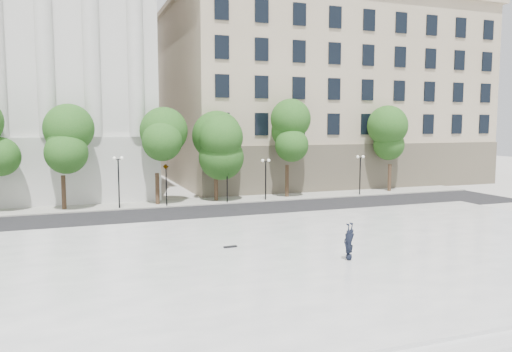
# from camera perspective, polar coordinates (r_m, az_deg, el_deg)

# --- Properties ---
(ground) EXTENTS (160.00, 160.00, 0.00)m
(ground) POSITION_cam_1_polar(r_m,az_deg,el_deg) (23.31, 5.00, -11.86)
(ground) COLOR #B8B4AD
(ground) RESTS_ON ground
(plaza) EXTENTS (44.00, 22.00, 0.45)m
(plaza) POSITION_cam_1_polar(r_m,az_deg,el_deg) (25.88, 2.14, -9.50)
(plaza) COLOR white
(plaza) RESTS_ON ground
(street) EXTENTS (60.00, 8.00, 0.02)m
(street) POSITION_cam_1_polar(r_m,az_deg,el_deg) (39.87, -6.10, -4.35)
(street) COLOR black
(street) RESTS_ON ground
(far_sidewalk) EXTENTS (60.00, 4.00, 0.12)m
(far_sidewalk) POSITION_cam_1_polar(r_m,az_deg,el_deg) (45.62, -7.94, -3.00)
(far_sidewalk) COLOR #B6B3A8
(far_sidewalk) RESTS_ON ground
(building_east) EXTENTS (36.00, 26.15, 23.00)m
(building_east) POSITION_cam_1_polar(r_m,az_deg,el_deg) (66.06, 6.45, 9.42)
(building_east) COLOR #BEAC91
(building_east) RESTS_ON ground
(traffic_light_west) EXTENTS (0.75, 1.92, 4.26)m
(traffic_light_west) POSITION_cam_1_polar(r_m,az_deg,el_deg) (43.13, -10.26, 1.39)
(traffic_light_west) COLOR black
(traffic_light_west) RESTS_ON ground
(traffic_light_east) EXTENTS (0.56, 1.92, 4.26)m
(traffic_light_east) POSITION_cam_1_polar(r_m,az_deg,el_deg) (44.39, -3.33, 1.61)
(traffic_light_east) COLOR black
(traffic_light_east) RESTS_ON ground
(person_lying) EXTENTS (1.37, 1.96, 0.50)m
(person_lying) POSITION_cam_1_polar(r_m,az_deg,el_deg) (25.29, 10.55, -8.86)
(person_lying) COLOR black
(person_lying) RESTS_ON plaza
(skateboard) EXTENTS (0.76, 0.24, 0.08)m
(skateboard) POSITION_cam_1_polar(r_m,az_deg,el_deg) (27.38, -2.95, -8.07)
(skateboard) COLOR black
(skateboard) RESTS_ON plaza
(street_trees) EXTENTS (46.46, 4.79, 7.65)m
(street_trees) POSITION_cam_1_polar(r_m,az_deg,el_deg) (44.45, -10.34, 3.50)
(street_trees) COLOR #382619
(street_trees) RESTS_ON ground
(lamp_posts) EXTENTS (37.15, 0.28, 4.55)m
(lamp_posts) POSITION_cam_1_polar(r_m,az_deg,el_deg) (43.78, -8.40, 0.41)
(lamp_posts) COLOR black
(lamp_posts) RESTS_ON ground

